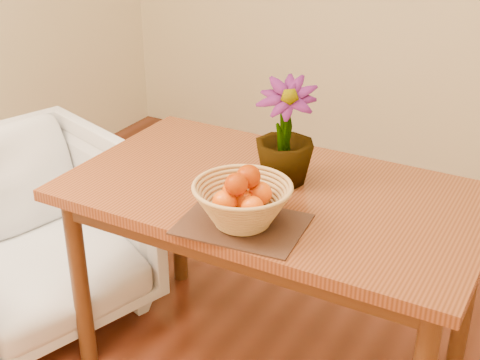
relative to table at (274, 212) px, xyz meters
The scene contains 6 objects.
table is the anchor object (origin of this frame).
placemat 0.28m from the table, 85.13° to the right, with size 0.37×0.28×0.01m, color #3B2215.
wicker_basket 0.31m from the table, 85.13° to the right, with size 0.30×0.30×0.12m.
orange_pile 0.34m from the table, 85.08° to the right, with size 0.17×0.17×0.13m.
potted_plant 0.28m from the table, 89.33° to the left, with size 0.20×0.20×0.36m, color #1C4B15.
armchair 1.05m from the table, 169.99° to the right, with size 0.80×0.75×0.82m, color gray.
Camera 1 is at (0.86, -1.50, 1.76)m, focal length 50.00 mm.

